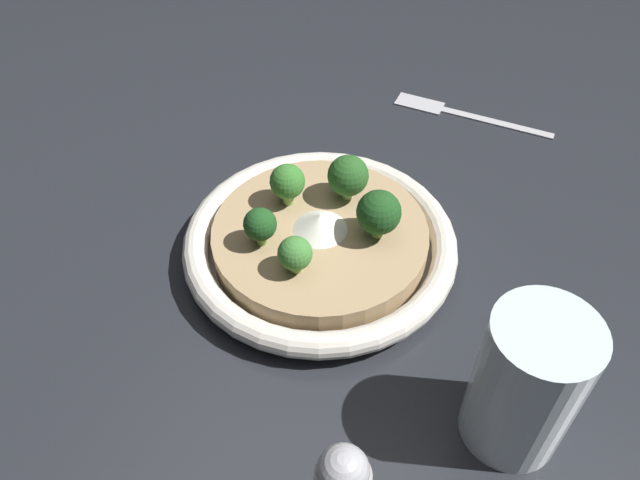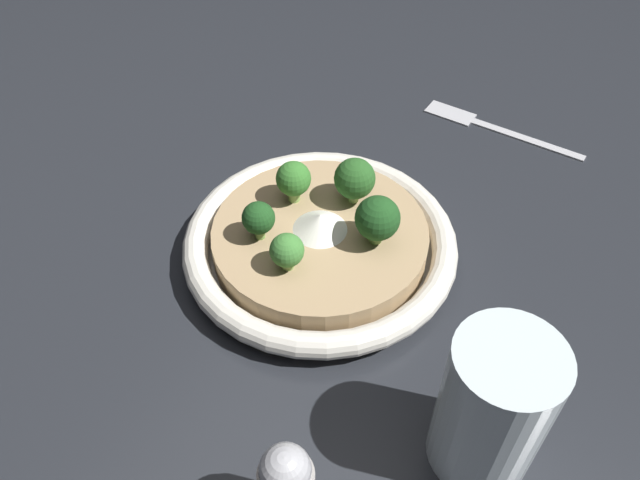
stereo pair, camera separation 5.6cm
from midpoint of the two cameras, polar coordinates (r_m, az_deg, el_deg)
ground_plane at (r=0.58m, az=2.78°, el=-1.61°), size 6.00×6.00×0.00m
risotto_bowl at (r=0.56m, az=2.85°, el=-0.40°), size 0.25×0.25×0.04m
cheese_sprinkle at (r=0.54m, az=2.93°, el=1.49°), size 0.05×0.05×0.02m
broccoli_back_right at (r=0.53m, az=-2.64°, el=1.81°), size 0.03×0.03×0.04m
broccoli_front_right at (r=0.56m, az=0.42°, el=5.42°), size 0.03×0.03×0.04m
broccoli_left at (r=0.53m, az=8.32°, el=1.78°), size 0.04×0.04×0.05m
broccoli_back at (r=0.51m, az=0.02°, el=-1.14°), size 0.03×0.03×0.03m
broccoli_front at (r=0.56m, az=6.05°, el=5.44°), size 0.04×0.04×0.05m
drinking_glass at (r=0.44m, az=19.18°, el=-14.58°), size 0.07×0.07×0.12m
fork_utensil at (r=0.76m, az=17.01°, el=9.97°), size 0.19×0.03×0.00m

